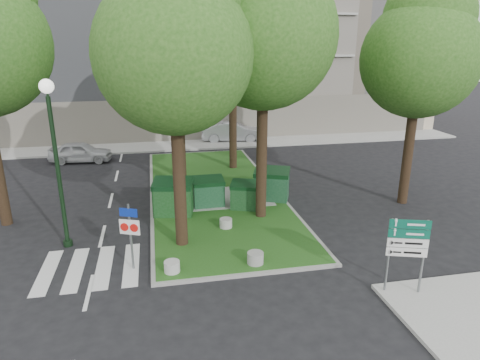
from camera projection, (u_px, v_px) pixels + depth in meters
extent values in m
plane|color=black|center=(235.00, 276.00, 13.80)|extent=(120.00, 120.00, 0.00)
cube|color=#234F16|center=(214.00, 192.00, 21.34)|extent=(6.00, 16.00, 0.12)
cube|color=gray|center=(214.00, 192.00, 21.34)|extent=(6.30, 16.30, 0.10)
cube|color=#999993|center=(187.00, 145.00, 31.03)|extent=(42.00, 3.00, 0.12)
cube|color=silver|center=(118.00, 265.00, 14.49)|extent=(5.00, 3.00, 0.01)
cube|color=tan|center=(176.00, 32.00, 35.57)|extent=(41.00, 12.00, 16.00)
cylinder|color=black|center=(179.00, 166.00, 14.90)|extent=(0.44, 0.44, 6.16)
sphere|color=#225015|center=(174.00, 55.00, 13.74)|extent=(5.20, 5.20, 5.20)
cylinder|color=black|center=(262.00, 142.00, 17.34)|extent=(0.44, 0.44, 6.72)
sphere|color=#225015|center=(264.00, 36.00, 16.08)|extent=(5.60, 5.60, 5.60)
cylinder|color=black|center=(180.00, 133.00, 21.09)|extent=(0.44, 0.44, 5.88)
sphere|color=#225015|center=(177.00, 58.00, 19.99)|extent=(4.80, 4.80, 4.80)
sphere|color=#225015|center=(182.00, 20.00, 19.72)|extent=(3.60, 3.60, 3.60)
cylinder|color=black|center=(233.00, 110.00, 24.32)|extent=(0.44, 0.44, 7.00)
sphere|color=#225015|center=(232.00, 31.00, 23.01)|extent=(5.80, 5.80, 5.80)
cylinder|color=black|center=(409.00, 141.00, 19.26)|extent=(0.44, 0.44, 5.88)
sphere|color=#225015|center=(420.00, 59.00, 18.16)|extent=(5.00, 5.00, 5.00)
sphere|color=#225015|center=(429.00, 17.00, 17.88)|extent=(3.75, 3.75, 3.75)
cube|color=#0F3912|center=(173.00, 200.00, 18.37)|extent=(1.80, 1.39, 1.26)
cube|color=black|center=(173.00, 183.00, 18.14)|extent=(1.87, 1.48, 0.36)
cube|color=#123F22|center=(208.00, 194.00, 19.36)|extent=(1.39, 0.97, 1.07)
cube|color=black|center=(208.00, 181.00, 19.17)|extent=(1.44, 1.03, 0.31)
cube|color=#103816|center=(246.00, 197.00, 19.05)|extent=(1.50, 1.25, 1.00)
cube|color=black|center=(246.00, 185.00, 18.87)|extent=(1.56, 1.33, 0.29)
cube|color=#123C20|center=(272.00, 186.00, 20.11)|extent=(1.84, 1.57, 1.22)
cube|color=black|center=(272.00, 172.00, 19.89)|extent=(1.92, 1.66, 0.35)
cylinder|color=#ADADA8|center=(172.00, 267.00, 13.80)|extent=(0.51, 0.51, 0.36)
cylinder|color=gray|center=(255.00, 258.00, 14.32)|extent=(0.55, 0.55, 0.39)
cylinder|color=#A09F9A|center=(226.00, 223.00, 17.12)|extent=(0.50, 0.50, 0.36)
cylinder|color=yellow|center=(265.00, 178.00, 22.14)|extent=(0.43, 0.43, 0.75)
cylinder|color=black|center=(59.00, 175.00, 15.04)|extent=(0.15, 0.15, 5.49)
cylinder|color=black|center=(68.00, 243.00, 15.85)|extent=(0.33, 0.33, 0.22)
sphere|color=white|center=(46.00, 86.00, 14.09)|extent=(0.48, 0.48, 0.48)
cylinder|color=slate|center=(131.00, 237.00, 13.92)|extent=(0.10, 0.10, 2.31)
cube|color=navy|center=(129.00, 212.00, 13.65)|extent=(0.57, 0.27, 0.28)
cube|color=white|center=(130.00, 227.00, 13.80)|extent=(0.65, 0.30, 0.51)
cylinder|color=red|center=(125.00, 227.00, 13.77)|extent=(0.27, 0.13, 0.28)
cylinder|color=red|center=(135.00, 226.00, 13.84)|extent=(0.27, 0.13, 0.28)
cylinder|color=slate|center=(388.00, 255.00, 12.49)|extent=(0.09, 0.09, 2.31)
cylinder|color=slate|center=(423.00, 257.00, 12.38)|extent=(0.09, 0.09, 2.31)
cube|color=#0A533D|center=(410.00, 224.00, 12.12)|extent=(1.11, 0.39, 0.27)
cube|color=#0A533D|center=(409.00, 233.00, 12.21)|extent=(1.11, 0.39, 0.27)
cube|color=white|center=(408.00, 243.00, 12.30)|extent=(1.11, 0.39, 0.27)
cube|color=white|center=(406.00, 252.00, 12.39)|extent=(1.11, 0.39, 0.27)
imported|color=silver|center=(81.00, 152.00, 26.75)|extent=(3.91, 1.92, 1.28)
imported|color=#AFB0B7|center=(232.00, 132.00, 32.25)|extent=(4.76, 2.21, 1.51)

